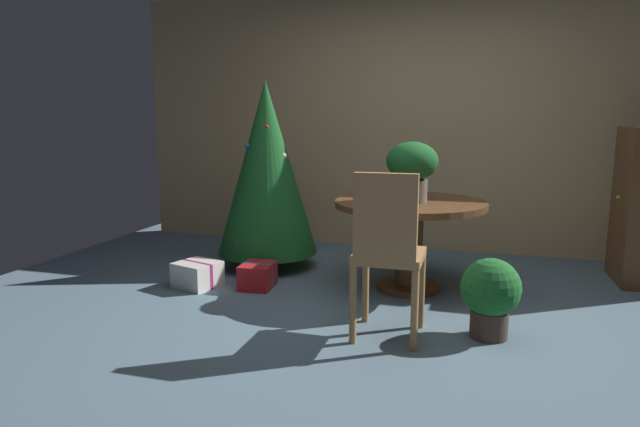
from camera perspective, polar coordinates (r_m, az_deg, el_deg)
The scene contains 9 objects.
ground_plane at distance 3.68m, azimuth 6.21°, elevation -11.21°, with size 6.60×6.60×0.00m, color slate.
back_wall_panel at distance 5.61m, azimuth 10.51°, elevation 9.50°, with size 6.00×0.10×2.60m, color tan.
round_dining_table at distance 4.26m, azimuth 9.36°, elevation -1.04°, with size 1.16×1.16×0.70m.
flower_vase at distance 4.16m, azimuth 9.59°, elevation 4.89°, with size 0.39×0.39×0.45m.
wooden_chair_near at distance 3.23m, azimuth 7.08°, elevation -3.54°, with size 0.40×0.41×1.02m.
holiday_tree at distance 4.83m, azimuth -5.61°, elevation 4.76°, with size 0.88×0.88×1.65m.
gift_box_cream at distance 4.47m, azimuth -12.70°, elevation -6.23°, with size 0.39×0.37×0.20m.
gift_box_red at distance 4.36m, azimuth -6.56°, elevation -6.49°, with size 0.26×0.31×0.20m.
potted_plant at distance 3.48m, azimuth 17.42°, elevation -7.99°, with size 0.36×0.36×0.49m.
Camera 1 is at (0.59, -3.38, 1.32)m, focal length 30.57 mm.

